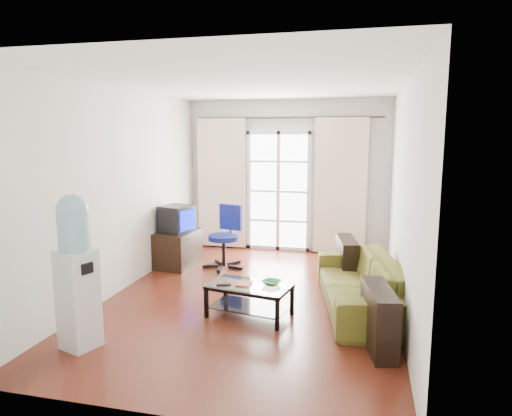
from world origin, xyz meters
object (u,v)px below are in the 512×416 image
Objects in this scene: tv_stand at (178,249)px; crt_tv at (176,219)px; sofa at (360,283)px; coffee_table at (249,296)px; task_chair at (225,249)px; water_cooler at (76,269)px.

crt_tv is at bearing -82.01° from tv_stand.
tv_stand is 1.38× the size of crt_tv.
tv_stand is (-2.85, 1.15, -0.03)m from sofa.
sofa reaches higher than coffee_table.
task_chair is (0.75, 0.10, 0.01)m from tv_stand.
tv_stand is at bearing -122.75° from sofa.
sofa reaches higher than tv_stand.
water_cooler reaches higher than tv_stand.
crt_tv is 2.81m from water_cooler.
sofa is 2.89× the size of tv_stand.
sofa is 1.46× the size of water_cooler.
coffee_table is at bearing 57.14° from water_cooler.
sofa is at bearing -16.94° from tv_stand.
tv_stand is at bearing 108.93° from crt_tv.
coffee_table is at bearing -49.71° from task_chair.
tv_stand is 0.50m from crt_tv.
sofa is 2.20× the size of coffee_table.
sofa is at bearing 25.34° from coffee_table.
crt_tv is (-2.85, 1.09, 0.47)m from sofa.
crt_tv is 0.91m from task_chair.
task_chair is at bearing 98.02° from water_cooler.
water_cooler is at bearing -81.32° from tv_stand.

